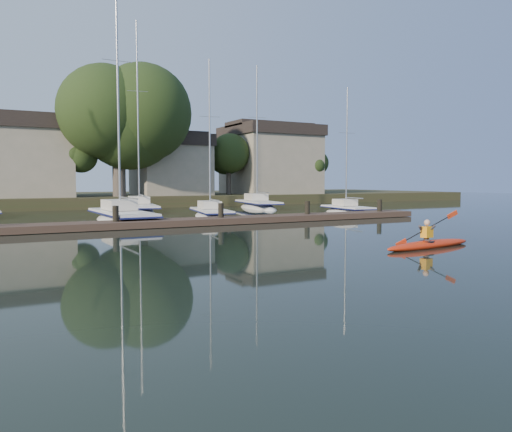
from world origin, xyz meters
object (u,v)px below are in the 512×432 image
sailboat_3 (211,220)px  sailboat_6 (140,214)px  kayak (429,243)px  sailboat_2 (122,225)px  sailboat_7 (258,211)px  sailboat_4 (347,216)px  dock (171,222)px

sailboat_3 → sailboat_6: (-2.71, 8.10, -0.01)m
kayak → sailboat_2: sailboat_2 is taller
sailboat_3 → sailboat_7: sailboat_7 is taller
sailboat_6 → sailboat_7: sailboat_6 is taller
sailboat_4 → sailboat_7: bearing=114.1°
sailboat_3 → sailboat_6: bearing=119.4°
sailboat_3 → sailboat_6: 8.54m
dock → sailboat_4: 15.78m
sailboat_4 → sailboat_2: bearing=-173.0°
sailboat_4 → sailboat_7: size_ratio=0.76×
sailboat_2 → kayak: bearing=-67.9°
sailboat_2 → sailboat_4: bearing=-2.0°
kayak → sailboat_3: bearing=87.6°
sailboat_7 → sailboat_4: bearing=-63.2°
kayak → sailboat_6: sailboat_6 is taller
sailboat_2 → sailboat_6: (3.57, 9.13, 0.02)m
sailboat_6 → sailboat_2: bearing=-102.6°
sailboat_6 → sailboat_4: bearing=-25.6°
kayak → dock: (-5.70, 13.00, 0.02)m
kayak → sailboat_4: (9.59, 16.89, -0.35)m
sailboat_2 → sailboat_6: bearing=67.0°
sailboat_6 → kayak: bearing=-72.7°
sailboat_2 → sailboat_3: sailboat_2 is taller
sailboat_4 → kayak: bearing=-112.2°
dock → sailboat_6: size_ratio=2.08×
dock → sailboat_2: bearing=113.9°
kayak → sailboat_7: sailboat_7 is taller
sailboat_6 → dock: bearing=-89.0°
sailboat_3 → sailboat_6: sailboat_6 is taller
sailboat_6 → sailboat_7: 10.71m
kayak → sailboat_3: size_ratio=0.40×
sailboat_4 → sailboat_6: 16.35m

